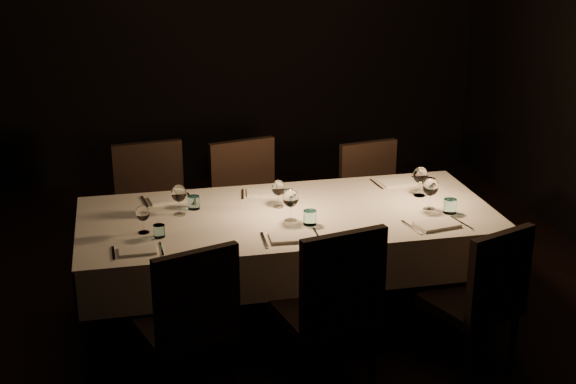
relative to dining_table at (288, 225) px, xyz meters
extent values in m
cube|color=black|center=(0.00, 0.00, -0.69)|extent=(5.00, 6.00, 0.01)
cube|color=black|center=(0.00, 3.00, 0.81)|extent=(5.00, 0.01, 3.00)
cube|color=black|center=(0.00, -3.00, 0.81)|extent=(5.00, 0.01, 3.00)
cube|color=black|center=(0.00, 0.00, 0.04)|extent=(2.40, 1.00, 0.04)
cylinder|color=black|center=(-1.12, -0.42, -0.33)|extent=(0.07, 0.07, 0.71)
cylinder|color=black|center=(-1.12, 0.42, -0.33)|extent=(0.07, 0.07, 0.71)
cylinder|color=black|center=(1.12, -0.42, -0.33)|extent=(0.07, 0.07, 0.71)
cylinder|color=black|center=(1.12, 0.42, -0.33)|extent=(0.07, 0.07, 0.71)
cube|color=beige|center=(0.00, 0.00, 0.07)|extent=(2.52, 1.12, 0.01)
cube|color=beige|center=(0.00, 0.55, -0.08)|extent=(2.52, 0.01, 0.28)
cube|color=beige|center=(0.00, -0.55, -0.08)|extent=(2.52, 0.01, 0.28)
cube|color=beige|center=(1.25, 0.00, -0.08)|extent=(0.01, 1.12, 0.28)
cube|color=beige|center=(-1.25, 0.00, -0.08)|extent=(0.01, 1.12, 0.28)
cylinder|color=black|center=(-0.59, -0.43, -0.49)|extent=(0.04, 0.04, 0.39)
cylinder|color=black|center=(-0.47, -0.78, -0.49)|extent=(0.04, 0.04, 0.39)
cylinder|color=black|center=(-0.94, -0.54, -0.49)|extent=(0.04, 0.04, 0.39)
cube|color=black|center=(-0.71, -0.66, -0.26)|extent=(0.57, 0.57, 0.06)
cube|color=black|center=(-0.65, -0.85, 0.01)|extent=(0.45, 0.19, 0.49)
cube|color=silver|center=(-0.92, -0.38, 0.08)|extent=(0.20, 0.13, 0.01)
cube|color=silver|center=(-1.05, -0.38, 0.08)|extent=(0.02, 0.18, 0.01)
cube|color=silver|center=(-0.79, -0.38, 0.08)|extent=(0.02, 0.18, 0.01)
cylinder|color=#C6EDF2|center=(-0.79, -0.20, 0.11)|extent=(0.07, 0.07, 0.07)
cylinder|color=white|center=(-0.87, -0.12, 0.08)|extent=(0.06, 0.06, 0.00)
cylinder|color=white|center=(-0.87, -0.12, 0.12)|extent=(0.01, 0.01, 0.08)
ellipsoid|color=white|center=(-0.87, -0.12, 0.20)|extent=(0.08, 0.08, 0.09)
cylinder|color=black|center=(0.20, -0.46, -0.48)|extent=(0.04, 0.04, 0.42)
cylinder|color=black|center=(0.28, -0.85, -0.48)|extent=(0.04, 0.04, 0.42)
cylinder|color=black|center=(-0.19, -0.55, -0.48)|extent=(0.04, 0.04, 0.42)
cylinder|color=black|center=(-0.11, -0.94, -0.48)|extent=(0.04, 0.04, 0.42)
cube|color=black|center=(0.05, -0.70, -0.24)|extent=(0.57, 0.57, 0.06)
cube|color=black|center=(0.09, -0.90, 0.05)|extent=(0.48, 0.15, 0.52)
cube|color=silver|center=(-0.07, -0.38, 0.08)|extent=(0.25, 0.17, 0.02)
cube|color=silver|center=(-0.22, -0.38, 0.08)|extent=(0.02, 0.22, 0.01)
cube|color=silver|center=(0.09, -0.38, 0.08)|extent=(0.02, 0.22, 0.01)
cylinder|color=#C6EDF2|center=(0.09, -0.20, 0.12)|extent=(0.08, 0.08, 0.09)
cylinder|color=white|center=(-0.01, -0.12, 0.08)|extent=(0.07, 0.07, 0.00)
cylinder|color=white|center=(-0.01, -0.12, 0.13)|extent=(0.01, 0.01, 0.09)
ellipsoid|color=white|center=(-0.01, -0.12, 0.22)|extent=(0.10, 0.10, 0.11)
cylinder|color=black|center=(1.00, -0.48, -0.50)|extent=(0.04, 0.04, 0.38)
cylinder|color=black|center=(1.13, -0.81, -0.50)|extent=(0.04, 0.04, 0.38)
cylinder|color=black|center=(0.67, -0.61, -0.50)|extent=(0.04, 0.04, 0.38)
cylinder|color=black|center=(0.80, -0.94, -0.50)|extent=(0.04, 0.04, 0.38)
cube|color=black|center=(0.90, -0.71, -0.28)|extent=(0.57, 0.57, 0.06)
cube|color=black|center=(0.97, -0.89, -0.01)|extent=(0.43, 0.20, 0.48)
cube|color=silver|center=(0.81, -0.38, 0.08)|extent=(0.27, 0.20, 0.02)
cube|color=silver|center=(0.65, -0.38, 0.08)|extent=(0.06, 0.22, 0.01)
cube|color=silver|center=(0.97, -0.38, 0.08)|extent=(0.06, 0.22, 0.01)
cylinder|color=#C6EDF2|center=(0.97, -0.20, 0.12)|extent=(0.08, 0.08, 0.09)
cylinder|color=white|center=(0.87, -0.12, 0.08)|extent=(0.08, 0.08, 0.00)
cylinder|color=white|center=(0.87, -0.12, 0.13)|extent=(0.01, 0.01, 0.09)
ellipsoid|color=white|center=(0.87, -0.12, 0.22)|extent=(0.10, 0.10, 0.11)
cylinder|color=black|center=(-0.95, 0.46, -0.48)|extent=(0.04, 0.04, 0.42)
cylinder|color=black|center=(-0.99, 0.86, -0.48)|extent=(0.04, 0.04, 0.42)
cylinder|color=black|center=(-0.55, 0.51, -0.48)|extent=(0.04, 0.04, 0.42)
cylinder|color=black|center=(-0.59, 0.91, -0.48)|extent=(0.04, 0.04, 0.42)
cube|color=black|center=(-0.77, 0.69, -0.24)|extent=(0.53, 0.53, 0.06)
cube|color=black|center=(-0.79, 0.89, 0.05)|extent=(0.48, 0.11, 0.52)
cube|color=silver|center=(-0.70, 0.38, 0.08)|extent=(0.25, 0.18, 0.02)
cube|color=silver|center=(-0.84, 0.38, 0.08)|extent=(0.04, 0.21, 0.01)
cube|color=silver|center=(-0.55, 0.38, 0.08)|extent=(0.04, 0.21, 0.01)
cylinder|color=#C6EDF2|center=(-0.55, 0.20, 0.12)|extent=(0.08, 0.08, 0.08)
cylinder|color=white|center=(-0.65, 0.12, 0.08)|extent=(0.07, 0.07, 0.00)
cylinder|color=white|center=(-0.65, 0.12, 0.12)|extent=(0.01, 0.01, 0.09)
ellipsoid|color=white|center=(-0.65, 0.12, 0.21)|extent=(0.09, 0.09, 0.11)
cylinder|color=black|center=(-0.25, 0.41, -0.48)|extent=(0.04, 0.04, 0.41)
cylinder|color=black|center=(-0.33, 0.80, -0.48)|extent=(0.04, 0.04, 0.41)
cylinder|color=black|center=(0.14, 0.50, -0.48)|extent=(0.04, 0.04, 0.41)
cylinder|color=black|center=(0.05, 0.88, -0.48)|extent=(0.04, 0.04, 0.41)
cube|color=black|center=(-0.10, 0.65, -0.24)|extent=(0.57, 0.57, 0.06)
cube|color=black|center=(-0.14, 0.85, 0.05)|extent=(0.47, 0.15, 0.52)
cube|color=silver|center=(-0.08, 0.38, 0.08)|extent=(0.23, 0.16, 0.02)
cube|color=silver|center=(-0.22, 0.38, 0.08)|extent=(0.05, 0.19, 0.01)
cube|color=silver|center=(0.05, 0.38, 0.08)|extent=(0.04, 0.19, 0.01)
cylinder|color=#C6EDF2|center=(0.05, 0.20, 0.11)|extent=(0.07, 0.07, 0.07)
cylinder|color=white|center=(-0.04, 0.12, 0.08)|extent=(0.07, 0.07, 0.00)
cylinder|color=white|center=(-0.04, 0.12, 0.12)|extent=(0.01, 0.01, 0.08)
ellipsoid|color=white|center=(-0.04, 0.12, 0.20)|extent=(0.08, 0.08, 0.10)
cylinder|color=black|center=(0.66, 0.46, -0.50)|extent=(0.04, 0.04, 0.38)
cylinder|color=black|center=(0.61, 0.82, -0.50)|extent=(0.04, 0.04, 0.38)
cylinder|color=black|center=(1.02, 0.52, -0.50)|extent=(0.04, 0.04, 0.38)
cylinder|color=black|center=(0.96, 0.88, -0.50)|extent=(0.04, 0.04, 0.38)
cube|color=black|center=(0.81, 0.67, -0.28)|extent=(0.51, 0.51, 0.06)
cube|color=black|center=(0.78, 0.86, -0.01)|extent=(0.44, 0.12, 0.48)
cube|color=silver|center=(0.84, 0.38, 0.08)|extent=(0.25, 0.18, 0.02)
cube|color=silver|center=(0.69, 0.38, 0.08)|extent=(0.04, 0.22, 0.01)
cube|color=silver|center=(0.99, 0.38, 0.08)|extent=(0.03, 0.22, 0.01)
cylinder|color=#C6EDF2|center=(0.99, 0.20, 0.12)|extent=(0.08, 0.08, 0.08)
cylinder|color=white|center=(0.89, 0.12, 0.08)|extent=(0.07, 0.07, 0.00)
cylinder|color=white|center=(0.89, 0.12, 0.13)|extent=(0.01, 0.01, 0.09)
ellipsoid|color=white|center=(0.89, 0.12, 0.22)|extent=(0.09, 0.09, 0.11)
camera|label=1|loc=(-0.97, -4.43, 1.87)|focal=50.00mm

